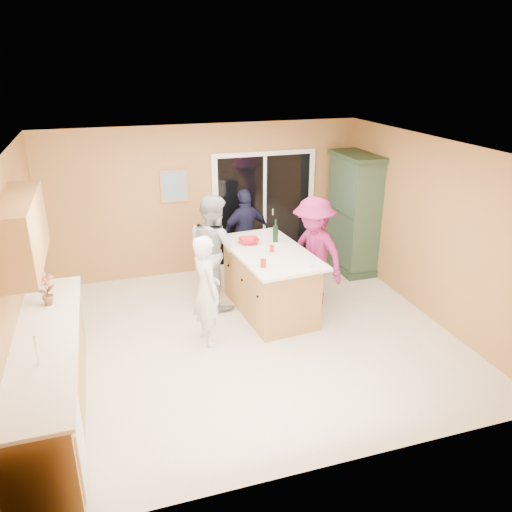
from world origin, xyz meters
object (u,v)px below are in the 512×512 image
object	(u,v)px
woman_magenta	(313,253)
kitchen_island	(269,283)
woman_grey	(214,251)
woman_navy	(246,234)
green_hutch	(353,215)
woman_white	(207,291)

from	to	relation	value
woman_magenta	kitchen_island	bearing A→B (deg)	-114.33
woman_grey	woman_magenta	size ratio (longest dim) A/B	1.02
woman_grey	woman_navy	distance (m)	1.17
woman_grey	woman_magenta	xyz separation A→B (m)	(1.42, -0.51, -0.01)
woman_magenta	woman_grey	bearing A→B (deg)	-134.71
green_hutch	woman_magenta	size ratio (longest dim) A/B	1.22
green_hutch	woman_white	distance (m)	3.51
kitchen_island	green_hutch	size ratio (longest dim) A/B	0.94
woman_white	woman_navy	bearing A→B (deg)	-40.86
woman_white	woman_magenta	world-z (taller)	woman_magenta
kitchen_island	woman_grey	size ratio (longest dim) A/B	1.12
kitchen_island	woman_magenta	world-z (taller)	woman_magenta
kitchen_island	green_hutch	bearing A→B (deg)	25.15
kitchen_island	woman_grey	world-z (taller)	woman_grey
woman_grey	woman_navy	size ratio (longest dim) A/B	1.12
green_hutch	woman_navy	distance (m)	1.95
woman_white	kitchen_island	bearing A→B (deg)	-72.80
woman_white	woman_magenta	xyz separation A→B (m)	(1.78, 0.60, 0.10)
woman_white	woman_navy	distance (m)	2.28
kitchen_island	woman_navy	bearing A→B (deg)	83.11
woman_navy	green_hutch	bearing A→B (deg)	161.86
kitchen_island	woman_magenta	xyz separation A→B (m)	(0.70, 0.01, 0.40)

